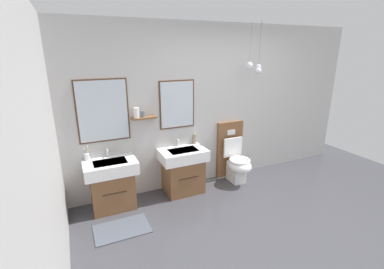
% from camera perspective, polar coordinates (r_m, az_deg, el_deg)
% --- Properties ---
extents(ground_plane, '(6.43, 5.02, 0.10)m').
position_cam_1_polar(ground_plane, '(3.78, 20.37, -19.80)').
color(ground_plane, '#3D3D42').
rests_on(ground_plane, ground).
extents(wall_back, '(5.23, 0.53, 2.58)m').
position_cam_1_polar(wall_back, '(4.58, 5.62, 6.23)').
color(wall_back, '#B7B5B2').
rests_on(wall_back, ground).
extents(wall_left, '(0.12, 3.82, 2.58)m').
position_cam_1_polar(wall_left, '(2.22, -29.41, -8.43)').
color(wall_left, '#B7B5B2').
rests_on(wall_left, ground).
extents(bath_mat, '(0.68, 0.44, 0.01)m').
position_cam_1_polar(bath_mat, '(3.74, -14.50, -18.65)').
color(bath_mat, '#474C56').
rests_on(bath_mat, ground).
extents(vanity_sink_left, '(0.71, 0.49, 0.71)m').
position_cam_1_polar(vanity_sink_left, '(4.05, -16.50, -9.67)').
color(vanity_sink_left, brown).
rests_on(vanity_sink_left, ground).
extents(tap_on_left_sink, '(0.03, 0.13, 0.11)m').
position_cam_1_polar(tap_on_left_sink, '(4.06, -17.37, -3.55)').
color(tap_on_left_sink, silver).
rests_on(tap_on_left_sink, vanity_sink_left).
extents(vanity_sink_right, '(0.71, 0.49, 0.71)m').
position_cam_1_polar(vanity_sink_right, '(4.30, -1.95, -7.26)').
color(vanity_sink_right, brown).
rests_on(vanity_sink_right, ground).
extents(tap_on_right_sink, '(0.03, 0.13, 0.11)m').
position_cam_1_polar(tap_on_right_sink, '(4.31, -2.93, -1.52)').
color(tap_on_right_sink, silver).
rests_on(tap_on_right_sink, vanity_sink_right).
extents(toilet, '(0.48, 0.63, 1.00)m').
position_cam_1_polar(toilet, '(4.73, 8.88, -5.12)').
color(toilet, brown).
rests_on(toilet, ground).
extents(toothbrush_cup, '(0.07, 0.07, 0.21)m').
position_cam_1_polar(toothbrush_cup, '(4.03, -21.21, -4.34)').
color(toothbrush_cup, silver).
rests_on(toothbrush_cup, vanity_sink_left).
extents(soap_dispenser, '(0.06, 0.06, 0.19)m').
position_cam_1_polar(soap_dispenser, '(4.41, 0.54, -0.89)').
color(soap_dispenser, gray).
rests_on(soap_dispenser, vanity_sink_right).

